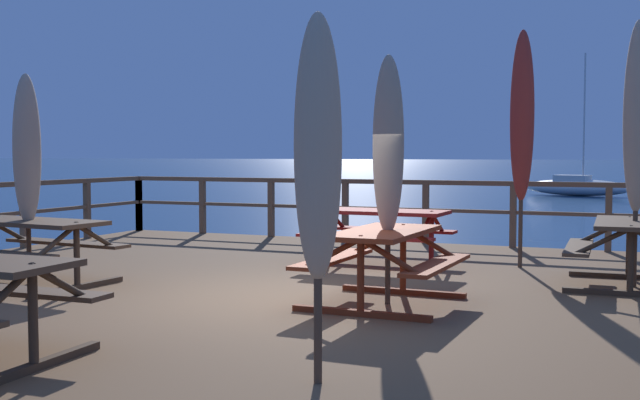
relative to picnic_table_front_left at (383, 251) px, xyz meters
name	(u,v)px	position (x,y,z in m)	size (l,w,h in m)	color
ground_plane	(290,367)	(-1.07, 0.02, -1.31)	(600.00, 600.00, 0.00)	navy
wooden_deck	(290,332)	(-1.07, 0.02, -0.93)	(12.09, 11.31, 0.76)	brown
railing_waterside_far	(426,201)	(-1.07, 5.53, 0.18)	(11.89, 0.10, 1.09)	brown
picnic_table_front_left	(383,251)	(0.00, 0.00, 0.00)	(1.43, 1.68, 0.78)	#993819
picnic_table_back_right	(379,225)	(-0.97, 2.73, 0.01)	(1.90, 1.44, 0.78)	maroon
picnic_table_mid_right	(630,240)	(2.28, 2.12, 0.00)	(1.47, 1.71, 0.78)	brown
picnic_table_mid_left	(30,238)	(-4.20, -0.44, 0.01)	(1.96, 1.57, 0.78)	brown
patio_umbrella_short_front	(388,146)	(0.02, 0.07, 1.07)	(0.32, 0.32, 2.55)	#4C3828
patio_umbrella_short_back	(638,118)	(2.33, 2.17, 1.40)	(0.32, 0.32, 3.07)	#4C3828
patio_umbrella_tall_front	(27,151)	(-4.26, -0.41, 1.03)	(0.32, 0.32, 2.48)	#4C3828
patio_umbrella_short_mid	(318,149)	(0.47, -2.82, 1.02)	(0.32, 0.32, 2.48)	#4C3828
patio_umbrella_tall_mid_right	(522,117)	(0.87, 3.25, 1.48)	(0.32, 0.32, 3.20)	#4C3828
sailboat_distant	(577,186)	(-1.36, 37.78, -0.80)	(6.23, 3.17, 7.72)	white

